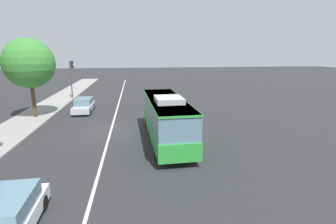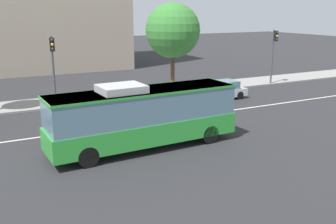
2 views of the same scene
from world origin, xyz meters
The scene contains 8 objects.
ground_plane centered at (0.00, 0.00, 0.00)m, with size 160.00×160.00×0.00m, color #28282B.
sidewalk_kerb centered at (0.00, 8.02, 0.07)m, with size 80.00×3.66×0.14m, color gray.
lane_centre_line centered at (0.00, 0.00, 0.01)m, with size 76.00×0.16×0.01m, color silver.
transit_bus centered at (-2.84, -4.28, 1.81)m, with size 10.09×2.89×3.46m.
sedan_silver centered at (7.25, 3.46, 0.72)m, with size 4.52×1.87×1.46m.
traffic_light_near_corner centered at (-5.15, 6.56, 3.56)m, with size 0.33×0.62×5.20m.
traffic_light_mid_block centered at (15.27, 6.30, 3.56)m, with size 0.35×0.62×5.20m.
street_tree_kerbside_left centered at (5.18, 7.71, 5.31)m, with size 4.66×4.66×7.66m.
Camera 2 is at (-10.51, -22.02, 7.04)m, focal length 41.53 mm.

